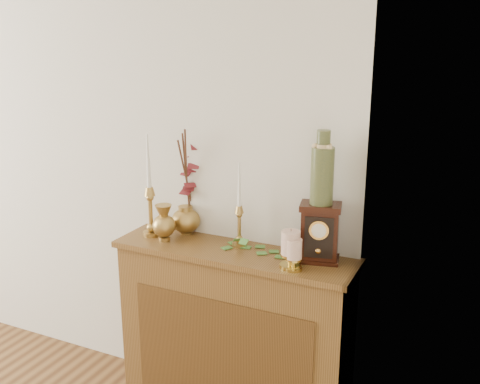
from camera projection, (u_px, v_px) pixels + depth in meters
The scene contains 10 objects.
console_shelf at pixel (233, 338), 2.91m from camera, with size 1.24×0.34×0.93m.
candlestick_left at pixel (150, 203), 2.93m from camera, with size 0.09×0.09×0.54m.
candlestick_center at pixel (239, 219), 2.80m from camera, with size 0.07×0.07×0.43m.
bud_vase at pixel (164, 223), 2.88m from camera, with size 0.12×0.12×0.19m.
ginger_jar at pixel (190, 185), 2.97m from camera, with size 0.24×0.25×0.58m.
pillar_candle_left at pixel (291, 247), 2.55m from camera, with size 0.10×0.10×0.19m.
pillar_candle_right at pixel (294, 253), 2.53m from camera, with size 0.08×0.08×0.16m.
ivy_garland at pixel (276, 254), 2.69m from camera, with size 0.38×0.19×0.08m.
mantel_clock at pixel (320, 233), 2.61m from camera, with size 0.21×0.17×0.28m.
ceramic_vase at pixel (322, 171), 2.53m from camera, with size 0.11×0.11×0.34m.
Camera 1 is at (2.54, -0.23, 1.97)m, focal length 42.00 mm.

